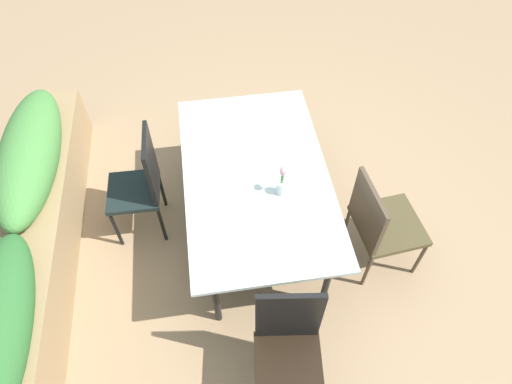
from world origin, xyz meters
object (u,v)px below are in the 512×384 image
object	(u,v)px
flower_vase	(282,182)
planter_box	(26,248)
chair_far_side	(142,182)
dining_table	(256,179)
chair_near_left	(380,222)
chair_end_left	(288,346)

from	to	relation	value
flower_vase	planter_box	xyz separation A→B (m)	(0.02, 1.86, -0.45)
chair_far_side	flower_vase	world-z (taller)	chair_far_side
dining_table	chair_far_side	xyz separation A→B (m)	(0.19, 0.85, -0.12)
chair_far_side	chair_near_left	world-z (taller)	chair_far_side
flower_vase	chair_far_side	bearing A→B (deg)	69.08
dining_table	chair_end_left	xyz separation A→B (m)	(-1.20, -0.01, -0.10)
planter_box	flower_vase	bearing A→B (deg)	-90.68
chair_far_side	chair_end_left	xyz separation A→B (m)	(-1.40, -0.86, 0.02)
dining_table	flower_vase	bearing A→B (deg)	-141.63
chair_near_left	chair_end_left	world-z (taller)	chair_end_left
chair_near_left	planter_box	xyz separation A→B (m)	(0.23, 2.56, -0.12)
flower_vase	planter_box	bearing A→B (deg)	89.32
dining_table	planter_box	size ratio (longest dim) A/B	0.53
dining_table	chair_near_left	xyz separation A→B (m)	(-0.40, -0.85, -0.16)
chair_end_left	chair_far_side	bearing A→B (deg)	-50.90
chair_far_side	chair_near_left	xyz separation A→B (m)	(-0.60, -1.70, -0.04)
chair_far_side	flower_vase	xyz separation A→B (m)	(-0.38, -1.00, 0.29)
flower_vase	planter_box	world-z (taller)	flower_vase
chair_far_side	chair_near_left	size ratio (longest dim) A/B	1.10
chair_far_side	planter_box	xyz separation A→B (m)	(-0.36, 0.86, -0.17)
dining_table	chair_far_side	world-z (taller)	chair_far_side
dining_table	chair_end_left	size ratio (longest dim) A/B	1.71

